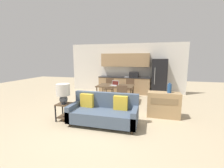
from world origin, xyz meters
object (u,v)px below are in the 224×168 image
(refrigerator, at_px, (159,77))
(dining_chair_far_left, at_px, (109,87))
(vase, at_px, (169,88))
(laptop, at_px, (115,84))
(side_table, at_px, (64,109))
(couch, at_px, (104,112))
(dining_table, at_px, (116,87))
(dining_chair_near_right, at_px, (123,96))
(dining_chair_far_right, at_px, (130,87))
(credenza, at_px, (163,105))
(table_lamp, at_px, (63,92))

(refrigerator, relative_size, dining_chair_far_left, 2.05)
(vase, bearing_deg, refrigerator, 93.34)
(vase, xyz_separation_m, laptop, (-2.07, 1.29, -0.17))
(side_table, bearing_deg, couch, 2.18)
(dining_table, height_order, dining_chair_near_right, dining_chair_near_right)
(couch, relative_size, dining_chair_far_right, 2.12)
(side_table, xyz_separation_m, dining_chair_near_right, (1.52, 1.52, 0.16))
(credenza, distance_m, dining_chair_far_left, 3.19)
(laptop, bearing_deg, credenza, -20.01)
(dining_chair_far_right, height_order, dining_chair_far_left, same)
(vase, relative_size, dining_chair_near_right, 0.34)
(dining_table, bearing_deg, side_table, -113.63)
(dining_table, bearing_deg, dining_chair_far_right, 59.67)
(dining_table, distance_m, dining_chair_far_right, 1.00)
(dining_chair_far_right, bearing_deg, couch, -95.32)
(table_lamp, xyz_separation_m, dining_chair_far_right, (1.52, 3.25, -0.39))
(dining_chair_near_right, bearing_deg, laptop, -49.91)
(dining_chair_near_right, bearing_deg, dining_chair_far_right, -82.78)
(couch, height_order, dining_chair_far_left, dining_chair_far_left)
(couch, bearing_deg, side_table, -177.82)
(dining_chair_far_right, distance_m, laptop, 1.07)
(couch, relative_size, credenza, 1.92)
(dining_chair_far_left, height_order, dining_chair_near_right, same)
(vase, distance_m, dining_chair_near_right, 1.69)
(dining_table, relative_size, dining_chair_far_left, 1.70)
(table_lamp, xyz_separation_m, vase, (3.07, 1.07, 0.06))
(side_table, bearing_deg, table_lamp, -70.19)
(side_table, distance_m, laptop, 2.57)
(couch, bearing_deg, laptop, 95.85)
(refrigerator, bearing_deg, dining_chair_far_right, -146.78)
(dining_table, xyz_separation_m, table_lamp, (-1.02, -2.40, 0.22))
(dining_table, height_order, credenza, credenza)
(dining_chair_far_right, relative_size, laptop, 2.45)
(dining_table, distance_m, dining_chair_near_right, 0.99)
(couch, xyz_separation_m, dining_chair_far_left, (-0.71, 3.11, 0.16))
(side_table, relative_size, dining_chair_near_right, 0.58)
(laptop, bearing_deg, dining_chair_far_left, 133.23)
(couch, distance_m, laptop, 2.33)
(dining_chair_far_left, distance_m, dining_chair_near_right, 1.91)
(side_table, xyz_separation_m, table_lamp, (0.01, -0.03, 0.55))
(side_table, relative_size, dining_chair_far_left, 0.58)
(refrigerator, xyz_separation_m, dining_chair_far_right, (-1.37, -0.90, -0.43))
(refrigerator, height_order, vase, refrigerator)
(credenza, distance_m, dining_chair_near_right, 1.49)
(vase, distance_m, laptop, 2.45)
(side_table, distance_m, dining_chair_far_left, 3.21)
(dining_chair_far_left, xyz_separation_m, laptop, (0.47, -0.83, 0.28))
(credenza, distance_m, laptop, 2.34)
(couch, relative_size, vase, 6.30)
(couch, bearing_deg, dining_chair_far_left, 102.77)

